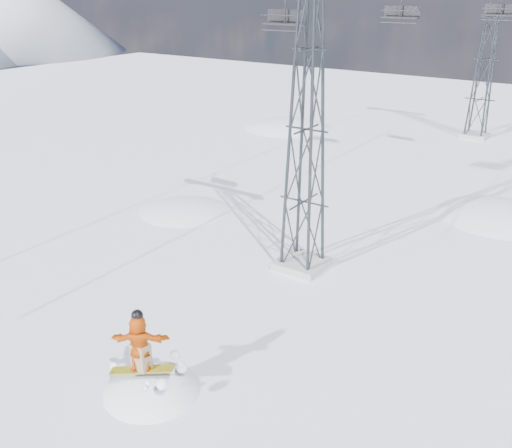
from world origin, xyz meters
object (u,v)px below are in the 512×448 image
(snowboarder_jump, at_px, (156,437))
(lift_tower_near, at_px, (306,130))
(lift_tower_far, at_px, (486,60))
(lift_chair_near, at_px, (286,19))

(snowboarder_jump, bearing_deg, lift_tower_near, 92.25)
(lift_tower_far, bearing_deg, snowboarder_jump, -89.42)
(lift_tower_near, relative_size, lift_chair_near, 5.11)
(lift_tower_far, bearing_deg, lift_tower_near, -90.00)
(lift_tower_near, relative_size, snowboarder_jump, 1.72)
(lift_tower_far, relative_size, lift_chair_near, 5.11)
(lift_tower_near, relative_size, lift_tower_far, 1.00)
(lift_tower_near, bearing_deg, snowboarder_jump, -87.75)
(lift_tower_near, bearing_deg, lift_tower_far, 90.00)
(lift_tower_far, xyz_separation_m, snowboarder_jump, (0.34, -33.74, -7.10))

